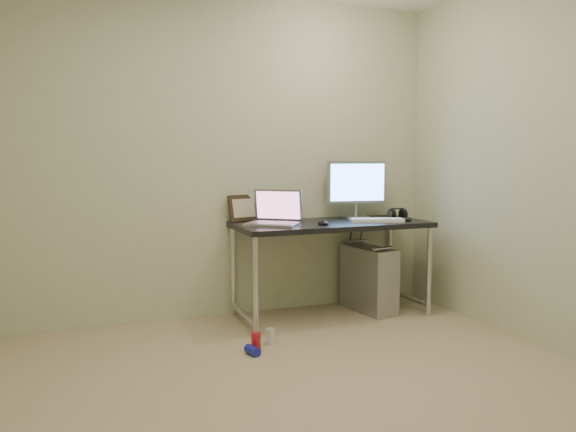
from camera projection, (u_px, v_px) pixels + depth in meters
The scene contains 17 objects.
floor at pixel (316, 403), 2.88m from camera, with size 3.50×3.50×0.00m, color tan.
wall_back at pixel (225, 158), 4.37m from camera, with size 3.50×0.02×2.50m, color beige.
desk at pixel (331, 232), 4.40m from camera, with size 1.51×0.66×0.75m.
tower_computer at pixel (369, 279), 4.58m from camera, with size 0.29×0.53×0.56m.
cable_a at pixel (348, 258), 4.79m from camera, with size 0.01×0.01×0.70m, color black.
cable_b at pixel (359, 260), 4.81m from camera, with size 0.01×0.01×0.72m, color black.
can_red at pixel (256, 341), 3.66m from camera, with size 0.06×0.06×0.11m, color red.
can_white at pixel (270, 336), 3.77m from camera, with size 0.06×0.06×0.11m, color silver.
can_blue at pixel (253, 350), 3.57m from camera, with size 0.06×0.06×0.11m, color #191EA3.
laptop at pixel (275, 217), 4.20m from camera, with size 0.49×0.47×0.26m.
monitor at pixel (357, 185), 4.63m from camera, with size 0.50×0.18×0.47m.
keyboard at pixel (377, 220), 4.40m from camera, with size 0.41×0.13×0.02m, color white.
mouse_right at pixel (406, 218), 4.46m from camera, with size 0.07×0.11×0.04m, color black.
mouse_left at pixel (323, 222), 4.20m from camera, with size 0.07×0.11×0.04m, color black.
headphones at pixel (397, 214), 4.71m from camera, with size 0.15×0.09×0.10m.
picture_frame at pixel (244, 208), 4.44m from camera, with size 0.26×0.03×0.21m, color black.
webcam at pixel (275, 210), 4.46m from camera, with size 0.04×0.03×0.12m.
Camera 1 is at (-1.13, -2.52, 1.25)m, focal length 35.00 mm.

